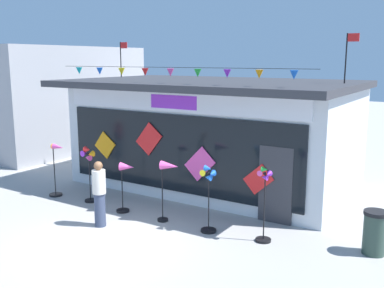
% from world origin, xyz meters
% --- Properties ---
extents(ground_plane, '(80.00, 80.00, 0.00)m').
position_xyz_m(ground_plane, '(0.00, 0.00, 0.00)').
color(ground_plane, '#9E9B99').
extents(kite_shop_building, '(9.06, 5.76, 4.86)m').
position_xyz_m(kite_shop_building, '(-0.24, 5.74, 1.77)').
color(kite_shop_building, silver).
rests_on(kite_shop_building, ground_plane).
extents(wind_spinner_far_left, '(0.67, 0.39, 1.64)m').
position_xyz_m(wind_spinner_far_left, '(-3.61, 1.91, 0.92)').
color(wind_spinner_far_left, black).
rests_on(wind_spinner_far_left, ground_plane).
extents(wind_spinner_left, '(0.42, 0.35, 1.67)m').
position_xyz_m(wind_spinner_left, '(-2.39, 2.04, 1.11)').
color(wind_spinner_left, black).
rests_on(wind_spinner_left, ground_plane).
extents(wind_spinner_center_left, '(0.60, 0.36, 1.42)m').
position_xyz_m(wind_spinner_center_left, '(-0.86, 1.89, 0.95)').
color(wind_spinner_center_left, black).
rests_on(wind_spinner_center_left, ground_plane).
extents(wind_spinner_center_right, '(0.64, 0.31, 1.63)m').
position_xyz_m(wind_spinner_center_right, '(0.55, 1.91, 1.26)').
color(wind_spinner_center_right, black).
rests_on(wind_spinner_center_right, ground_plane).
extents(wind_spinner_right, '(0.38, 0.38, 1.68)m').
position_xyz_m(wind_spinner_right, '(1.74, 1.88, 0.97)').
color(wind_spinner_right, black).
rests_on(wind_spinner_right, ground_plane).
extents(wind_spinner_far_right, '(0.36, 0.36, 1.79)m').
position_xyz_m(wind_spinner_far_right, '(3.12, 2.06, 0.93)').
color(wind_spinner_far_right, black).
rests_on(wind_spinner_far_right, ground_plane).
extents(person_near_camera, '(0.34, 0.34, 1.68)m').
position_xyz_m(person_near_camera, '(-0.76, 0.78, 0.86)').
color(person_near_camera, '#333D56').
rests_on(person_near_camera, ground_plane).
extents(trash_bin, '(0.52, 0.52, 0.97)m').
position_xyz_m(trash_bin, '(5.41, 2.72, 0.49)').
color(trash_bin, '#2D4238').
rests_on(trash_bin, ground_plane).
extents(neighbour_building, '(7.74, 7.84, 4.71)m').
position_xyz_m(neighbour_building, '(-11.33, 7.23, 2.36)').
color(neighbour_building, '#99999E').
rests_on(neighbour_building, ground_plane).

